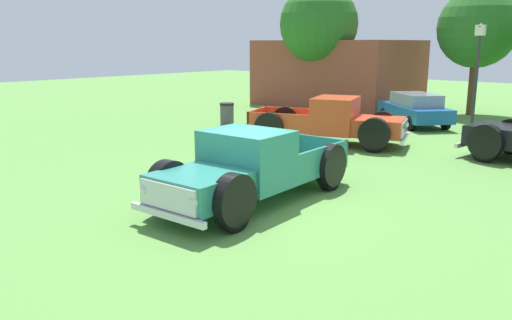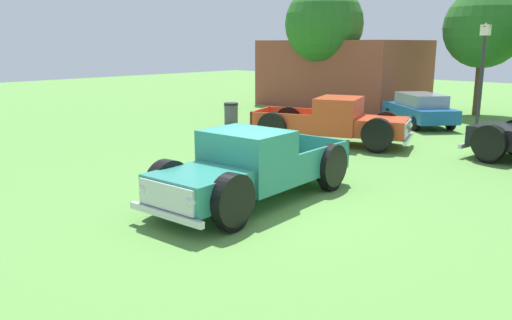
# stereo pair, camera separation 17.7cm
# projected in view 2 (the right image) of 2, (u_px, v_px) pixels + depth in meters

# --- Properties ---
(ground_plane) EXTENTS (80.00, 80.00, 0.00)m
(ground_plane) POSITION_uv_depth(u_px,v_px,m) (256.00, 207.00, 10.80)
(ground_plane) COLOR #5B9342
(pickup_truck_foreground) EXTENTS (2.28, 5.28, 1.58)m
(pickup_truck_foreground) POSITION_uv_depth(u_px,v_px,m) (245.00, 170.00, 10.83)
(pickup_truck_foreground) COLOR #2D8475
(pickup_truck_foreground) RESTS_ON ground_plane
(pickup_truck_behind_right) EXTENTS (5.54, 3.50, 1.60)m
(pickup_truck_behind_right) POSITION_uv_depth(u_px,v_px,m) (340.00, 122.00, 17.27)
(pickup_truck_behind_right) COLOR #D14723
(pickup_truck_behind_right) RESTS_ON ground_plane
(sedan_distant_a) EXTENTS (4.10, 3.82, 1.33)m
(sedan_distant_a) POSITION_uv_depth(u_px,v_px,m) (419.00, 109.00, 21.37)
(sedan_distant_a) COLOR #195699
(sedan_distant_a) RESTS_ON ground_plane
(lamp_post_far) EXTENTS (0.36, 0.36, 4.04)m
(lamp_post_far) POSITION_uv_depth(u_px,v_px,m) (481.00, 80.00, 17.85)
(lamp_post_far) COLOR #2D2D33
(lamp_post_far) RESTS_ON ground_plane
(trash_can) EXTENTS (0.59, 0.59, 0.95)m
(trash_can) POSITION_uv_depth(u_px,v_px,m) (231.00, 114.00, 21.37)
(trash_can) COLOR #4C4C51
(trash_can) RESTS_ON ground_plane
(oak_tree_east) EXTENTS (3.97, 3.97, 6.30)m
(oak_tree_east) POSITION_uv_depth(u_px,v_px,m) (324.00, 24.00, 25.99)
(oak_tree_east) COLOR brown
(oak_tree_east) RESTS_ON ground_plane
(oak_tree_west) EXTENTS (3.66, 3.66, 5.88)m
(oak_tree_west) POSITION_uv_depth(u_px,v_px,m) (484.00, 28.00, 23.70)
(oak_tree_west) COLOR brown
(oak_tree_west) RESTS_ON ground_plane
(brick_pavilion) EXTENTS (7.88, 5.73, 3.51)m
(brick_pavilion) POSITION_uv_depth(u_px,v_px,m) (343.00, 73.00, 28.25)
(brick_pavilion) COLOR brown
(brick_pavilion) RESTS_ON ground_plane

